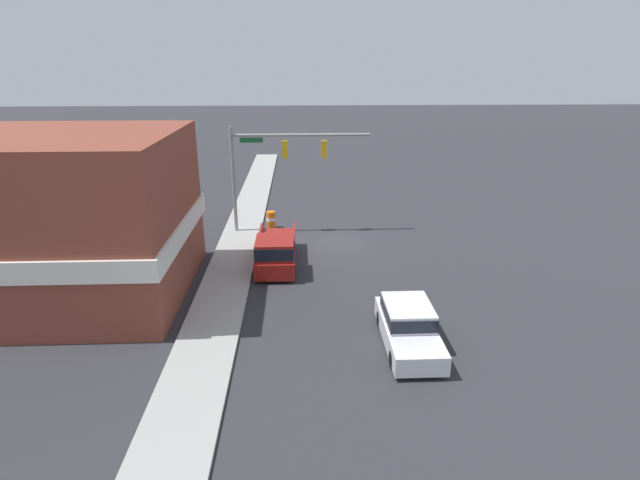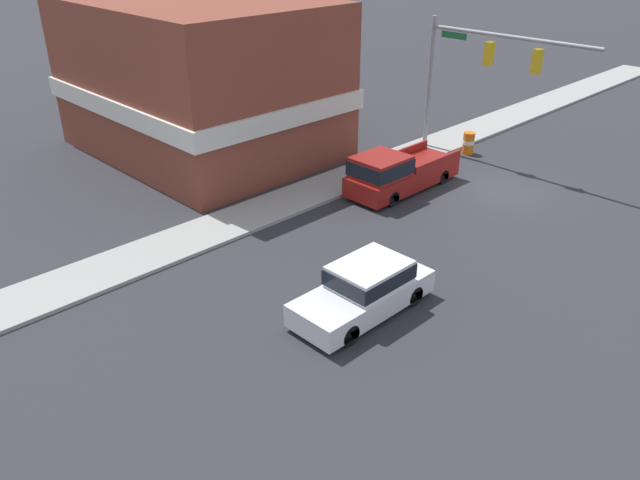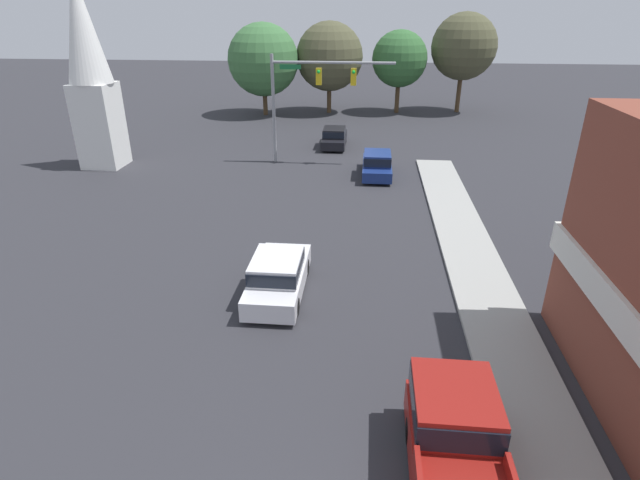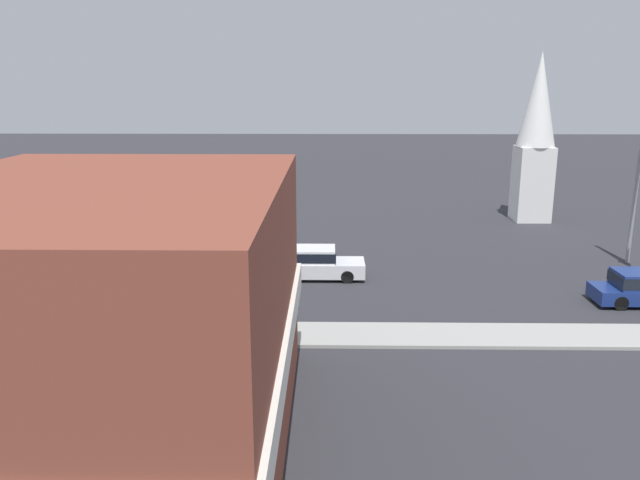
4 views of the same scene
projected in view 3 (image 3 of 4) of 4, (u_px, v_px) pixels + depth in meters
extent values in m
cylinder|color=gray|center=(274.00, 110.00, 33.59)|extent=(0.22, 0.22, 7.14)
cylinder|color=gray|center=(333.00, 63.00, 31.94)|extent=(7.98, 0.18, 0.18)
cube|color=gold|center=(319.00, 76.00, 32.39)|extent=(0.36, 0.36, 1.05)
sphere|color=green|center=(318.00, 72.00, 32.08)|extent=(0.22, 0.22, 0.22)
cube|color=gold|center=(354.00, 77.00, 32.19)|extent=(0.36, 0.36, 1.05)
sphere|color=green|center=(354.00, 72.00, 31.88)|extent=(0.22, 0.22, 0.22)
cube|color=#196B38|center=(290.00, 67.00, 32.31)|extent=(1.40, 0.04, 0.30)
cylinder|color=black|center=(265.00, 265.00, 20.29)|extent=(0.22, 0.66, 0.66)
cylinder|color=black|center=(306.00, 267.00, 20.15)|extent=(0.22, 0.66, 0.66)
cylinder|color=black|center=(248.00, 304.00, 17.62)|extent=(0.22, 0.66, 0.66)
cylinder|color=black|center=(295.00, 307.00, 17.47)|extent=(0.22, 0.66, 0.66)
cube|color=silver|center=(279.00, 279.00, 18.79)|extent=(1.90, 4.78, 0.74)
cube|color=silver|center=(277.00, 266.00, 18.23)|extent=(1.75, 2.30, 0.70)
cube|color=black|center=(277.00, 266.00, 18.23)|extent=(1.77, 2.39, 0.49)
cylinder|color=black|center=(365.00, 163.00, 33.51)|extent=(0.22, 0.66, 0.66)
cylinder|color=black|center=(388.00, 164.00, 33.37)|extent=(0.22, 0.66, 0.66)
cylinder|color=black|center=(364.00, 177.00, 30.88)|extent=(0.22, 0.66, 0.66)
cylinder|color=black|center=(390.00, 177.00, 30.75)|extent=(0.22, 0.66, 0.66)
cube|color=navy|center=(377.00, 168.00, 32.05)|extent=(1.81, 4.69, 0.65)
cube|color=navy|center=(377.00, 158.00, 31.51)|extent=(1.67, 2.25, 0.74)
cube|color=black|center=(377.00, 158.00, 31.51)|extent=(1.69, 2.34, 0.52)
cylinder|color=black|center=(326.00, 138.00, 40.16)|extent=(0.22, 0.66, 0.66)
cylinder|color=black|center=(345.00, 138.00, 40.02)|extent=(0.22, 0.66, 0.66)
cylinder|color=black|center=(323.00, 146.00, 37.64)|extent=(0.22, 0.66, 0.66)
cylinder|color=black|center=(343.00, 147.00, 37.51)|extent=(0.22, 0.66, 0.66)
cube|color=black|center=(334.00, 140.00, 38.76)|extent=(1.77, 4.50, 0.64)
cube|color=black|center=(334.00, 132.00, 38.24)|extent=(1.62, 2.16, 0.65)
cube|color=black|center=(334.00, 132.00, 38.24)|extent=(1.64, 2.25, 0.46)
cylinder|color=black|center=(411.00, 432.00, 12.34)|extent=(0.22, 0.66, 0.66)
cylinder|color=black|center=(485.00, 437.00, 12.18)|extent=(0.22, 0.66, 0.66)
cube|color=maroon|center=(454.00, 404.00, 11.60)|extent=(1.91, 2.19, 0.89)
cube|color=black|center=(454.00, 404.00, 11.60)|extent=(1.93, 2.28, 0.62)
cube|color=white|center=(100.00, 126.00, 33.07)|extent=(2.49, 2.49, 5.45)
cone|color=white|center=(82.00, 27.00, 30.50)|extent=(2.74, 2.74, 6.66)
cylinder|color=#4C3823|center=(265.00, 104.00, 49.97)|extent=(0.44, 0.44, 2.17)
sphere|color=#3D703D|center=(263.00, 60.00, 48.21)|extent=(6.83, 6.83, 6.83)
cylinder|color=#4C3823|center=(329.00, 100.00, 50.96)|extent=(0.44, 0.44, 2.48)
sphere|color=#4C4C33|center=(329.00, 57.00, 49.18)|extent=(6.59, 6.59, 6.59)
cylinder|color=#4C3823|center=(397.00, 99.00, 50.88)|extent=(0.44, 0.44, 2.79)
sphere|color=#336633|center=(400.00, 59.00, 49.25)|extent=(5.44, 5.44, 5.44)
cylinder|color=#4C3823|center=(458.00, 95.00, 50.98)|extent=(0.44, 0.44, 3.48)
sphere|color=#4C4C33|center=(464.00, 46.00, 49.02)|extent=(6.39, 6.39, 6.39)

